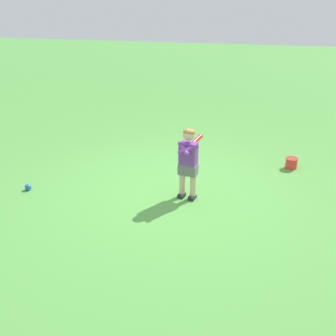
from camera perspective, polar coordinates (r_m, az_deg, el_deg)
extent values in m
plane|color=#519942|center=(6.04, 0.76, -3.38)|extent=(40.00, 40.00, 0.00)
cube|color=#232328|center=(5.82, 3.57, -4.32)|extent=(0.16, 0.12, 0.05)
cylinder|color=#DBB28E|center=(5.75, 3.69, -2.61)|extent=(0.09, 0.09, 0.34)
cube|color=#232328|center=(5.87, 2.01, -4.01)|extent=(0.16, 0.12, 0.05)
cylinder|color=#DBB28E|center=(5.80, 2.11, -2.31)|extent=(0.09, 0.09, 0.34)
cube|color=slate|center=(5.67, 2.95, -0.20)|extent=(0.20, 0.29, 0.16)
cube|color=#753899|center=(5.57, 3.00, 2.15)|extent=(0.19, 0.27, 0.34)
sphere|color=#DBB28E|center=(5.47, 3.07, 4.92)|extent=(0.17, 0.17, 0.17)
ellipsoid|color=olive|center=(5.47, 3.11, 5.24)|extent=(0.20, 0.20, 0.11)
sphere|color=red|center=(5.41, 2.49, 2.52)|extent=(0.04, 0.04, 0.04)
cylinder|color=black|center=(5.48, 2.94, 2.95)|extent=(0.14, 0.07, 0.05)
cylinder|color=red|center=(5.67, 4.07, 4.01)|extent=(0.35, 0.17, 0.11)
sphere|color=red|center=(5.81, 4.83, 4.71)|extent=(0.07, 0.07, 0.07)
cylinder|color=#753899|center=(5.43, 2.96, 2.72)|extent=(0.23, 0.29, 0.14)
cylinder|color=#753899|center=(5.45, 2.29, 2.83)|extent=(0.29, 0.22, 0.14)
sphere|color=blue|center=(6.43, -19.83, -2.65)|extent=(0.10, 0.10, 0.10)
cylinder|color=red|center=(7.13, 17.63, 0.66)|extent=(0.20, 0.20, 0.18)
torus|color=red|center=(7.09, 17.72, 1.33)|extent=(0.22, 0.22, 0.02)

